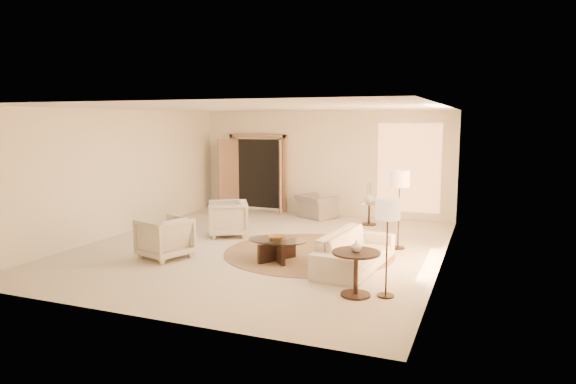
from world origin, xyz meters
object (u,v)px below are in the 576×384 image
at_px(coffee_table, 277,248).
at_px(floor_lamp_near, 400,182).
at_px(armchair_left, 228,217).
at_px(side_table, 369,211).
at_px(accent_chair, 316,203).
at_px(end_table, 356,266).
at_px(side_vase, 369,198).
at_px(sofa, 355,250).
at_px(floor_lamp_far, 388,213).
at_px(bowl, 277,237).
at_px(armchair_right, 164,236).
at_px(end_vase, 356,246).

height_order(coffee_table, floor_lamp_near, floor_lamp_near).
bearing_deg(armchair_left, side_table, 102.46).
height_order(accent_chair, side_table, accent_chair).
height_order(end_table, side_table, end_table).
xyz_separation_m(accent_chair, side_vase, (1.49, -0.38, 0.27)).
xyz_separation_m(sofa, floor_lamp_far, (0.79, -1.29, 0.92)).
height_order(accent_chair, bowl, accent_chair).
bearing_deg(floor_lamp_near, armchair_left, -176.26).
xyz_separation_m(armchair_left, coffee_table, (1.82, -1.51, -0.18)).
xyz_separation_m(accent_chair, floor_lamp_near, (2.57, -2.50, 0.94)).
relative_size(sofa, floor_lamp_near, 1.37).
xyz_separation_m(floor_lamp_far, bowl, (-2.22, 1.18, -0.80)).
relative_size(sofa, armchair_left, 2.49).
relative_size(accent_chair, floor_lamp_near, 0.58).
distance_m(armchair_left, floor_lamp_near, 3.84).
relative_size(end_table, bowl, 2.27).
bearing_deg(armchair_right, coffee_table, 124.30).
bearing_deg(accent_chair, side_table, -165.93).
height_order(end_table, floor_lamp_far, floor_lamp_far).
bearing_deg(coffee_table, end_table, -35.96).
bearing_deg(armchair_left, coffee_table, 21.13).
bearing_deg(armchair_left, sofa, 37.46).
height_order(armchair_left, floor_lamp_far, floor_lamp_far).
distance_m(coffee_table, bowl, 0.19).
relative_size(armchair_left, accent_chair, 0.94).
height_order(sofa, end_vase, end_vase).
xyz_separation_m(end_table, side_vase, (-0.97, 5.18, 0.21)).
bearing_deg(accent_chair, end_table, 142.16).
relative_size(armchair_left, end_vase, 5.02).
height_order(armchair_left, side_vase, armchair_left).
bearing_deg(armchair_left, floor_lamp_near, 64.42).
xyz_separation_m(floor_lamp_near, floor_lamp_far, (0.32, -2.93, -0.10)).
bearing_deg(side_vase, sofa, -80.96).
relative_size(coffee_table, bowl, 3.75).
distance_m(armchair_left, side_table, 3.56).
bearing_deg(end_table, side_vase, 100.62).
height_order(sofa, end_table, end_table).
bearing_deg(accent_chair, armchair_left, 95.38).
xyz_separation_m(floor_lamp_near, bowl, (-1.90, -1.75, -0.90)).
xyz_separation_m(end_table, side_table, (-0.97, 5.18, -0.12)).
bearing_deg(sofa, accent_chair, 31.96).
xyz_separation_m(coffee_table, end_table, (1.80, -1.31, 0.20)).
xyz_separation_m(sofa, bowl, (-1.43, -0.11, 0.13)).
height_order(accent_chair, floor_lamp_far, floor_lamp_far).
height_order(coffee_table, end_vase, end_vase).
bearing_deg(side_vase, coffee_table, -102.06).
bearing_deg(coffee_table, sofa, 4.46).
bearing_deg(coffee_table, armchair_right, -164.25).
xyz_separation_m(armchair_right, coffee_table, (2.04, 0.57, -0.17)).
relative_size(end_table, end_vase, 4.11).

